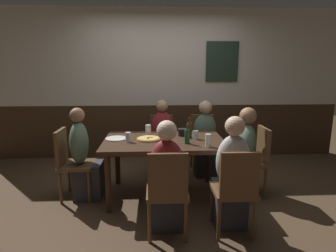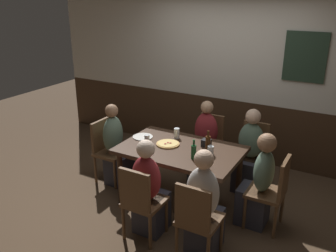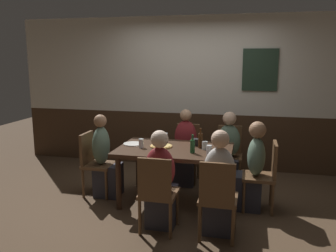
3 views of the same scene
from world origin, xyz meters
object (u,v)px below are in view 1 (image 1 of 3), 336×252
object	(u,v)px
person_mid_far	(162,144)
beer_bottle_brown	(189,130)
person_right_near	(231,181)
beer_glass_half	(148,130)
tumbler_short	(128,138)
person_mid_near	(167,184)
dining_table	(164,146)
chair_head_east	(254,157)
condiment_caddy	(183,132)
person_right_far	(205,144)
chair_head_west	(71,160)
chair_right_near	(235,188)
chair_mid_far	(162,140)
beer_glass_tall	(208,141)
person_head_east	(242,158)
pizza	(149,139)
chair_right_far	(203,140)
chair_mid_near	(167,189)
beer_bottle_green	(187,136)
person_head_west	(84,161)
highball_clear	(195,135)
plate_white_large	(116,138)

from	to	relation	value
person_mid_far	beer_bottle_brown	bearing A→B (deg)	-63.52
person_right_near	beer_glass_half	size ratio (longest dim) A/B	8.78
tumbler_short	person_mid_near	bearing A→B (deg)	-56.25
dining_table	beer_bottle_brown	size ratio (longest dim) A/B	5.62
chair_head_east	condiment_caddy	distance (m)	0.97
beer_glass_half	tumbler_short	distance (m)	0.43
person_right_far	tumbler_short	distance (m)	1.39
chair_head_west	chair_right_near	size ratio (longest dim) A/B	1.00
chair_mid_far	beer_glass_tall	size ratio (longest dim) A/B	6.09
person_head_east	beer_glass_half	bearing A→B (deg)	167.23
pizza	beer_glass_tall	xyz separation A→B (m)	(0.67, -0.34, 0.05)
person_mid_near	condiment_caddy	xyz separation A→B (m)	(0.25, 0.94, 0.31)
pizza	condiment_caddy	distance (m)	0.48
dining_table	chair_right_far	bearing A→B (deg)	54.02
chair_right_near	chair_mid_near	bearing A→B (deg)	180.00
chair_right_far	chair_mid_near	xyz separation A→B (m)	(-0.65, -1.79, 0.00)
chair_right_far	pizza	bearing A→B (deg)	-133.70
chair_mid_near	person_right_far	bearing A→B (deg)	68.23
dining_table	chair_head_west	distance (m)	1.17
chair_head_west	person_mid_far	bearing A→B (deg)	32.41
chair_head_east	chair_right_near	bearing A→B (deg)	-119.39
person_head_east	beer_bottle_green	distance (m)	0.83
dining_table	beer_bottle_green	size ratio (longest dim) A/B	6.34
chair_head_east	person_head_west	size ratio (longest dim) A/B	0.77
beer_glass_tall	person_mid_near	bearing A→B (deg)	-140.11
chair_mid_near	person_head_east	bearing A→B (deg)	42.07
chair_mid_far	chair_mid_near	bearing A→B (deg)	-90.00
chair_right_near	condiment_caddy	xyz separation A→B (m)	(-0.40, 1.10, 0.29)
person_mid_near	beer_glass_tall	xyz separation A→B (m)	(0.49, 0.41, 0.33)
beer_bottle_green	person_mid_near	bearing A→B (deg)	-115.73
person_head_east	chair_head_west	bearing A→B (deg)	180.00
person_mid_near	beer_bottle_green	distance (m)	0.70
person_right_near	pizza	bearing A→B (deg)	138.13
chair_mid_far	beer_bottle_brown	xyz separation A→B (m)	(0.32, -0.81, 0.35)
chair_head_east	person_mid_far	distance (m)	1.37
pizza	highball_clear	bearing A→B (deg)	-0.30
plate_white_large	condiment_caddy	distance (m)	0.86
person_right_far	person_head_east	world-z (taller)	person_head_east
chair_head_east	chair_right_far	bearing A→B (deg)	119.39
person_head_east	person_head_west	bearing A→B (deg)	180.00
tumbler_short	plate_white_large	xyz separation A→B (m)	(-0.17, 0.15, -0.05)
chair_right_far	beer_glass_half	size ratio (longest dim) A/B	6.62
person_mid_far	tumbler_short	size ratio (longest dim) A/B	9.61
beer_glass_half	person_head_west	bearing A→B (deg)	-161.21
person_mid_near	chair_head_west	bearing A→B (deg)	147.60
dining_table	condiment_caddy	bearing A→B (deg)	39.76
chair_right_far	person_mid_near	world-z (taller)	person_mid_near
chair_head_west	person_right_near	bearing A→B (deg)	-22.13
pizza	chair_right_far	bearing A→B (deg)	46.30
chair_right_far	chair_head_east	distance (m)	1.03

